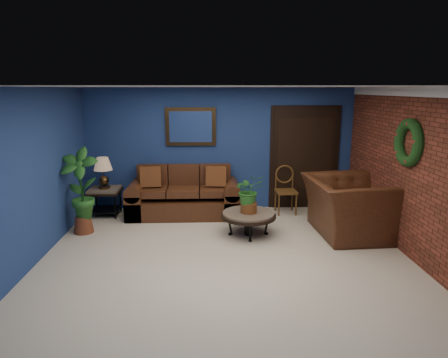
{
  "coord_description": "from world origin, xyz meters",
  "views": [
    {
      "loc": [
        -0.26,
        -5.65,
        2.48
      ],
      "look_at": [
        -0.0,
        0.55,
        1.06
      ],
      "focal_mm": 32.0,
      "sensor_mm": 36.0,
      "label": 1
    }
  ],
  "objects_px": {
    "sofa": "(184,198)",
    "end_table": "(105,195)",
    "coffee_table": "(248,216)",
    "table_lamp": "(103,169)",
    "armchair": "(348,207)",
    "side_chair": "(285,186)"
  },
  "relations": [
    {
      "from": "sofa",
      "to": "end_table",
      "type": "bearing_deg",
      "value": -178.79
    },
    {
      "from": "coffee_table",
      "to": "table_lamp",
      "type": "height_order",
      "value": "table_lamp"
    },
    {
      "from": "coffee_table",
      "to": "armchair",
      "type": "relative_size",
      "value": 0.63
    },
    {
      "from": "end_table",
      "to": "armchair",
      "type": "height_order",
      "value": "armchair"
    },
    {
      "from": "end_table",
      "to": "side_chair",
      "type": "bearing_deg",
      "value": 1.13
    },
    {
      "from": "end_table",
      "to": "table_lamp",
      "type": "xyz_separation_m",
      "value": [
        0.0,
        0.0,
        0.52
      ]
    },
    {
      "from": "coffee_table",
      "to": "table_lamp",
      "type": "xyz_separation_m",
      "value": [
        -2.73,
        1.2,
        0.6
      ]
    },
    {
      "from": "coffee_table",
      "to": "side_chair",
      "type": "distance_m",
      "value": 1.56
    },
    {
      "from": "table_lamp",
      "to": "end_table",
      "type": "bearing_deg",
      "value": 180.0
    },
    {
      "from": "end_table",
      "to": "side_chair",
      "type": "height_order",
      "value": "side_chair"
    },
    {
      "from": "sofa",
      "to": "armchair",
      "type": "distance_m",
      "value": 3.15
    },
    {
      "from": "table_lamp",
      "to": "armchair",
      "type": "distance_m",
      "value": 4.64
    },
    {
      "from": "end_table",
      "to": "coffee_table",
      "type": "bearing_deg",
      "value": -23.75
    },
    {
      "from": "coffee_table",
      "to": "end_table",
      "type": "distance_m",
      "value": 2.98
    },
    {
      "from": "coffee_table",
      "to": "armchair",
      "type": "height_order",
      "value": "armchair"
    },
    {
      "from": "coffee_table",
      "to": "end_table",
      "type": "bearing_deg",
      "value": 156.25
    },
    {
      "from": "coffee_table",
      "to": "end_table",
      "type": "xyz_separation_m",
      "value": [
        -2.73,
        1.2,
        0.08
      ]
    },
    {
      "from": "end_table",
      "to": "table_lamp",
      "type": "relative_size",
      "value": 1.03
    },
    {
      "from": "sofa",
      "to": "table_lamp",
      "type": "distance_m",
      "value": 1.68
    },
    {
      "from": "armchair",
      "to": "end_table",
      "type": "bearing_deg",
      "value": 71.6
    },
    {
      "from": "sofa",
      "to": "armchair",
      "type": "xyz_separation_m",
      "value": [
        2.89,
        -1.25,
        0.16
      ]
    },
    {
      "from": "table_lamp",
      "to": "armchair",
      "type": "xyz_separation_m",
      "value": [
        4.45,
        -1.22,
        -0.45
      ]
    }
  ]
}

